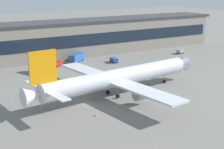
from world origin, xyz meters
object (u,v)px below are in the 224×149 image
at_px(follow_me_car, 114,60).
at_px(baggage_tug, 180,51).
at_px(airliner, 117,78).
at_px(fuel_truck, 77,57).
at_px(pushback_tractor, 57,63).
at_px(catering_truck, 43,66).
at_px(traffic_cone_0, 95,115).

relative_size(follow_me_car, baggage_tug, 1.16).
relative_size(airliner, fuel_truck, 6.78).
bearing_deg(fuel_truck, pushback_tractor, -166.08).
xyz_separation_m(airliner, catering_truck, (-8.81, 35.49, -2.81)).
height_order(pushback_tractor, catering_truck, catering_truck).
xyz_separation_m(airliner, traffic_cone_0, (-12.95, -10.63, -4.76)).
height_order(catering_truck, follow_me_car, catering_truck).
distance_m(follow_me_car, baggage_tug, 35.12).
relative_size(baggage_tug, traffic_cone_0, 5.98).
height_order(catering_truck, traffic_cone_0, catering_truck).
bearing_deg(baggage_tug, pushback_tractor, 172.74).
bearing_deg(catering_truck, airliner, -76.06).
bearing_deg(traffic_cone_0, catering_truck, 84.87).
relative_size(catering_truck, baggage_tug, 1.91).
bearing_deg(baggage_tug, traffic_cone_0, -146.97).
relative_size(pushback_tractor, catering_truck, 0.71).
bearing_deg(follow_me_car, baggage_tug, -1.62).
bearing_deg(fuel_truck, baggage_tug, -11.58).
height_order(fuel_truck, traffic_cone_0, fuel_truck).
relative_size(catering_truck, fuel_truck, 0.91).
bearing_deg(airliner, traffic_cone_0, -140.62).
relative_size(pushback_tractor, follow_me_car, 1.17).
bearing_deg(pushback_tractor, baggage_tug, -7.26).
bearing_deg(traffic_cone_0, follow_me_car, 53.32).
relative_size(catering_truck, traffic_cone_0, 11.42).
xyz_separation_m(airliner, pushback_tractor, (-0.77, 41.85, -4.05)).
height_order(catering_truck, baggage_tug, catering_truck).
relative_size(fuel_truck, traffic_cone_0, 12.57).
bearing_deg(pushback_tractor, fuel_truck, 13.92).
height_order(airliner, pushback_tractor, airliner).
xyz_separation_m(catering_truck, fuel_truck, (17.85, 8.79, -0.41)).
distance_m(catering_truck, baggage_tug, 65.37).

